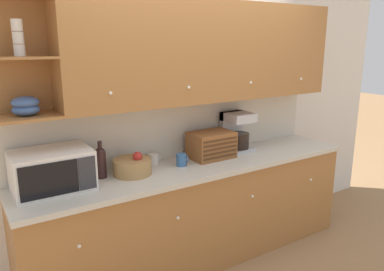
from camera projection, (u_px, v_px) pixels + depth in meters
ground_plane at (181, 244)px, 3.70m from camera, size 24.00×24.00×0.00m
wall_back at (178, 114)px, 3.41m from camera, size 5.43×0.06×2.60m
counter_unit at (197, 212)px, 3.35m from camera, size 3.05×0.61×0.91m
backsplash_panel at (180, 128)px, 3.41m from camera, size 3.03×0.01×0.52m
upper_cabinets at (206, 52)px, 3.20m from camera, size 3.03×0.35×0.84m
microwave at (52, 170)px, 2.64m from camera, size 0.53×0.39×0.29m
wine_bottle at (101, 161)px, 2.88m from camera, size 0.08×0.08×0.29m
fruit_basket at (132, 166)px, 2.97m from camera, size 0.31×0.31×0.18m
mug_blue_second at (154, 159)px, 3.24m from camera, size 0.11×0.09×0.09m
mug at (181, 160)px, 3.18m from camera, size 0.10×0.08×0.11m
bread_box at (211, 145)px, 3.38m from camera, size 0.39×0.27×0.24m
coffee_maker at (236, 131)px, 3.62m from camera, size 0.25×0.26×0.37m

